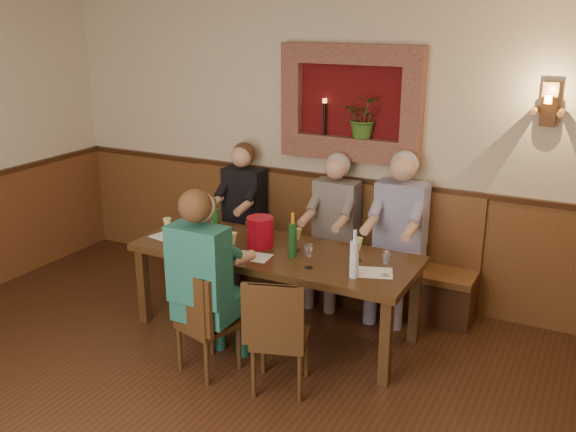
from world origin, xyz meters
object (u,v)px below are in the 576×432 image
Objects in this scene: water_bottle at (354,258)px; person_bench_left at (240,225)px; dining_table at (275,258)px; wine_bottle_green_a at (293,239)px; chair_near_right at (280,356)px; person_bench_right at (396,248)px; wine_bottle_green_b at (216,223)px; chair_near_left at (207,341)px; person_chair_front at (208,297)px; person_bench_mid at (332,241)px; bench at (321,260)px; spittoon_bucket at (260,232)px.

person_bench_left is at bearing 147.04° from water_bottle.
wine_bottle_green_a is at bearing -18.51° from dining_table.
chair_near_right is at bearing -59.12° from dining_table.
person_bench_right reaches higher than person_bench_left.
person_bench_left reaches higher than wine_bottle_green_b.
person_chair_front is (0.00, 0.02, 0.36)m from chair_near_left.
person_bench_mid is at bearing 82.90° from chair_near_right.
person_bench_mid is 3.78× the size of wine_bottle_green_a.
person_bench_right reaches higher than wine_bottle_green_a.
bench is at bearing 84.91° from person_chair_front.
spittoon_bucket is at bearing 105.65° from chair_near_left.
person_bench_right is (0.34, 1.59, 0.37)m from chair_near_right.
person_bench_right is (1.64, -0.00, 0.04)m from person_bench_left.
wine_bottle_green_a is at bearing -78.62° from bench.
bench is at bearing 124.24° from water_bottle.
person_bench_mid is at bearing 78.94° from person_chair_front.
wine_bottle_green_b is at bearing 169.85° from water_bottle.
chair_near_right is (0.61, 0.04, 0.01)m from chair_near_left.
bench is (0.00, 0.94, -0.35)m from dining_table.
person_bench_left reaches higher than wine_bottle_green_a.
chair_near_left is 1.93m from person_bench_right.
wine_bottle_green_a is (-0.25, 0.69, 0.65)m from chair_near_right.
person_chair_front is at bearing -90.09° from spittoon_bucket.
chair_near_right is 0.62× the size of person_bench_mid.
bench reaches higher than dining_table.
dining_table is 6.60× the size of wine_bottle_green_b.
person_bench_mid is 0.95× the size of person_bench_right.
water_bottle is (0.95, 0.54, 0.29)m from person_chair_front.
bench is 1.75m from person_chair_front.
dining_table is at bearing 78.83° from person_chair_front.
chair_near_left is (-0.16, -0.80, -0.43)m from dining_table.
wine_bottle_green_b is at bearing 134.19° from chair_near_left.
wine_bottle_green_b is (-0.76, -0.82, 0.31)m from person_bench_mid.
wine_bottle_green_b is (-0.59, -0.93, 0.57)m from bench.
person_bench_left is 1.11m from spittoon_bucket.
person_bench_right is 4.00× the size of water_bottle.
dining_table is 0.80× the size of bench.
chair_near_left is at bearing 166.39° from chair_near_right.
person_bench_right reaches higher than chair_near_right.
person_bench_right is at bearing 59.59° from person_chair_front.
water_bottle reaches higher than dining_table.
person_bench_mid reaches higher than dining_table.
person_bench_mid is at bearing 120.80° from water_bottle.
water_bottle is at bearing -89.56° from person_bench_right.
dining_table is at bearing -44.58° from person_bench_left.
water_bottle is (1.40, -0.25, 0.00)m from wine_bottle_green_b.
water_bottle is at bearing -55.76° from bench.
bench is at bearing 7.08° from person_bench_left.
person_bench_mid is at bearing 95.00° from chair_near_left.
person_chair_front is (-0.32, -1.61, 0.03)m from person_bench_mid.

